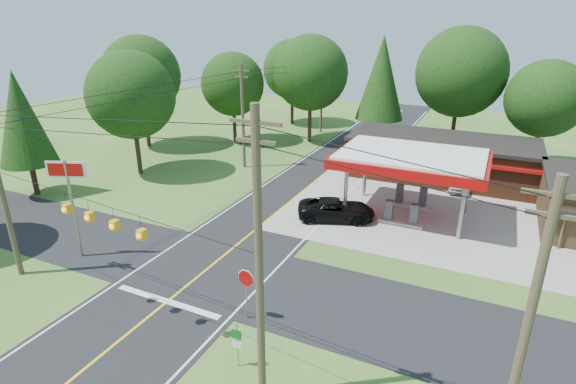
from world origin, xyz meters
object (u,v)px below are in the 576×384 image
at_px(sedan_car, 459,182).
at_px(octagonal_stop_sign, 246,282).
at_px(gas_canopy, 411,161).
at_px(suv_car, 336,210).
at_px(big_stop_sign, 69,187).

distance_m(sedan_car, octagonal_stop_sign, 24.59).
bearing_deg(gas_canopy, octagonal_stop_sign, -105.69).
distance_m(gas_canopy, octagonal_stop_sign, 16.78).
height_order(suv_car, sedan_car, suv_car).
relative_size(sedan_car, octagonal_stop_sign, 1.48).
height_order(gas_canopy, sedan_car, gas_canopy).
relative_size(suv_car, octagonal_stop_sign, 2.02).
height_order(sedan_car, octagonal_stop_sign, octagonal_stop_sign).
distance_m(gas_canopy, big_stop_sign, 22.68).
xyz_separation_m(suv_car, big_stop_sign, (-12.50, -12.01, 3.84)).
relative_size(gas_canopy, big_stop_sign, 1.68).
height_order(gas_canopy, octagonal_stop_sign, gas_canopy).
bearing_deg(octagonal_stop_sign, big_stop_sign, 175.40).
height_order(gas_canopy, suv_car, gas_canopy).
bearing_deg(big_stop_sign, gas_canopy, 41.44).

